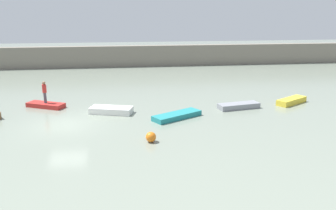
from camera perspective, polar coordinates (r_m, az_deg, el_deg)
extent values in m
plane|color=gray|center=(24.40, -16.24, -3.07)|extent=(120.00, 120.00, 0.00)
cube|color=gray|center=(47.53, -12.35, 7.63)|extent=(80.00, 1.20, 2.75)
cube|color=red|center=(29.09, -19.18, -0.01)|extent=(3.14, 2.29, 0.35)
cube|color=white|center=(26.25, -9.18, -0.83)|extent=(3.31, 2.12, 0.46)
cube|color=teal|center=(24.77, 1.47, -1.73)|extent=(3.76, 2.83, 0.36)
cube|color=gray|center=(27.70, 11.37, -0.13)|extent=(3.35, 1.59, 0.41)
cube|color=gold|center=(30.24, 19.37, 0.64)|extent=(3.05, 2.39, 0.45)
cylinder|color=#4C4C56|center=(28.95, -19.28, 1.12)|extent=(0.22, 0.22, 0.84)
cylinder|color=red|center=(28.79, -19.41, 2.54)|extent=(0.32, 0.32, 0.63)
sphere|color=#936B4C|center=(28.70, -19.49, 3.39)|extent=(0.24, 0.24, 0.24)
sphere|color=orange|center=(20.38, -2.79, -5.20)|extent=(0.60, 0.60, 0.60)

